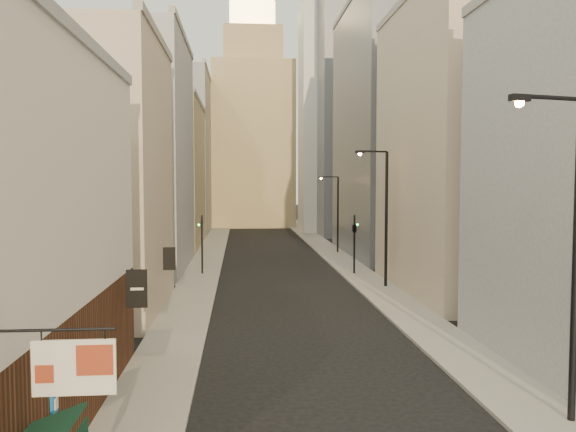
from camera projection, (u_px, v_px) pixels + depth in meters
The scene contains 16 objects.
sidewalk_left at pixel (212, 250), 62.84m from camera, with size 3.00×140.00×0.15m, color gray.
sidewalk_right at pixel (326, 249), 63.94m from camera, with size 3.00×140.00×0.15m, color gray.
left_bldg_beige at pixel (92, 178), 33.05m from camera, with size 8.00×12.00×16.00m, color tan.
left_bldg_grey at pixel (140, 156), 48.84m from camera, with size 8.00×16.00×20.00m, color gray.
left_bldg_tan at pixel (167, 175), 66.83m from camera, with size 8.00×18.00×17.00m, color tan.
left_bldg_wingrid at pixel (183, 154), 86.51m from camera, with size 8.00×20.00×24.00m, color gray.
right_bldg_beige at pixel (460, 149), 38.93m from camera, with size 8.00×16.00×20.00m, color tan.
right_bldg_wingrid at pixel (386, 132), 58.64m from camera, with size 8.00×20.00×26.00m, color gray.
highrise at pixel (378, 65), 86.22m from camera, with size 21.00×23.00×51.20m.
clock_tower at pixel (253, 126), 99.03m from camera, with size 14.00×14.00×44.90m.
white_tower at pixel (327, 111), 85.98m from camera, with size 8.00×8.00×41.50m.
streetlamp_near at pixel (570, 241), 17.48m from camera, with size 2.68×0.80×10.36m.
streetlamp_mid at pixel (383, 210), 40.53m from camera, with size 2.55×0.93×9.98m.
streetlamp_far at pixel (336, 209), 60.50m from camera, with size 2.15×0.68×8.33m.
traffic_light_left at pixel (202, 233), 46.34m from camera, with size 0.57×0.48×5.00m.
traffic_light_right at pixel (354, 229), 46.45m from camera, with size 0.63×0.60×5.00m.
Camera 1 is at (-3.27, -7.99, 7.75)m, focal length 35.00 mm.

